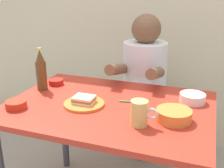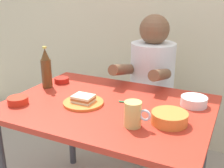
# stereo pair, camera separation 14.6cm
# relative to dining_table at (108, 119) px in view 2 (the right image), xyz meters

# --- Properties ---
(dining_table) EXTENTS (1.10, 0.80, 0.74)m
(dining_table) POSITION_rel_dining_table_xyz_m (0.00, 0.00, 0.00)
(dining_table) COLOR #B72D1E
(dining_table) RESTS_ON ground
(stool) EXTENTS (0.34, 0.34, 0.45)m
(stool) POSITION_rel_dining_table_xyz_m (0.05, 0.63, -0.30)
(stool) COLOR #4C4C51
(stool) RESTS_ON ground
(person_seated) EXTENTS (0.33, 0.56, 0.72)m
(person_seated) POSITION_rel_dining_table_xyz_m (0.05, 0.62, 0.12)
(person_seated) COLOR white
(person_seated) RESTS_ON stool
(plate_orange) EXTENTS (0.22, 0.22, 0.01)m
(plate_orange) POSITION_rel_dining_table_xyz_m (-0.12, -0.06, 0.10)
(plate_orange) COLOR orange
(plate_orange) RESTS_ON dining_table
(sandwich) EXTENTS (0.11, 0.09, 0.04)m
(sandwich) POSITION_rel_dining_table_xyz_m (-0.12, -0.06, 0.13)
(sandwich) COLOR beige
(sandwich) RESTS_ON plate_orange
(beer_mug) EXTENTS (0.13, 0.08, 0.12)m
(beer_mug) POSITION_rel_dining_table_xyz_m (0.22, -0.18, 0.15)
(beer_mug) COLOR #D1BC66
(beer_mug) RESTS_ON dining_table
(beer_bottle) EXTENTS (0.06, 0.06, 0.26)m
(beer_bottle) POSITION_rel_dining_table_xyz_m (-0.47, 0.08, 0.21)
(beer_bottle) COLOR #593819
(beer_bottle) RESTS_ON dining_table
(sauce_bowl_chili) EXTENTS (0.11, 0.11, 0.04)m
(sauce_bowl_chili) POSITION_rel_dining_table_xyz_m (-0.44, -0.21, 0.12)
(sauce_bowl_chili) COLOR red
(sauce_bowl_chili) RESTS_ON dining_table
(soup_bowl_orange) EXTENTS (0.17, 0.17, 0.05)m
(soup_bowl_orange) POSITION_rel_dining_table_xyz_m (0.36, -0.08, 0.12)
(soup_bowl_orange) COLOR orange
(soup_bowl_orange) RESTS_ON dining_table
(sambal_bowl_red) EXTENTS (0.10, 0.10, 0.03)m
(sambal_bowl_red) POSITION_rel_dining_table_xyz_m (-0.44, 0.19, 0.11)
(sambal_bowl_red) COLOR #B21E14
(sambal_bowl_red) RESTS_ON dining_table
(rice_bowl_white) EXTENTS (0.14, 0.14, 0.05)m
(rice_bowl_white) POSITION_rel_dining_table_xyz_m (0.42, 0.18, 0.12)
(rice_bowl_white) COLOR silver
(rice_bowl_white) RESTS_ON dining_table
(spoon) EXTENTS (0.13, 0.04, 0.01)m
(spoon) POSITION_rel_dining_table_xyz_m (0.13, 0.07, 0.10)
(spoon) COLOR #26A559
(spoon) RESTS_ON dining_table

